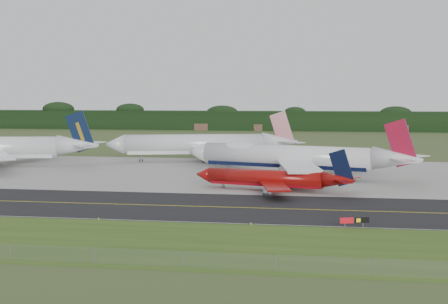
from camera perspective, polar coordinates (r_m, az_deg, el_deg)
ground at (r=127.85m, az=3.59°, el=-4.83°), size 600.00×600.00×0.00m
grass_verge at (r=93.78m, az=1.59°, el=-8.53°), size 400.00×30.00×0.01m
taxiway at (r=123.93m, az=3.42°, el=-5.14°), size 400.00×32.00×0.02m
apron at (r=178.14m, az=5.11°, el=-1.99°), size 400.00×78.00×0.01m
taxiway_centreline at (r=123.93m, az=3.42°, el=-5.14°), size 400.00×0.40×0.00m
taxiway_edge_line at (r=108.79m, az=2.64°, el=-6.59°), size 400.00×0.25×0.00m
perimeter_fence at (r=81.04m, az=0.41°, el=-9.94°), size 320.00×0.10×320.00m
horizon_treeline at (r=399.66m, az=7.23°, el=2.77°), size 700.00×25.00×12.00m
jet_ba_747 at (r=169.41m, az=6.40°, el=-0.46°), size 64.56×52.33×16.50m
jet_red_737 at (r=145.62m, az=4.54°, el=-2.46°), size 38.26×30.68×10.40m
jet_star_tail at (r=209.41m, az=-1.82°, el=0.67°), size 63.96×52.42×17.07m
taxiway_sign at (r=108.07m, az=11.84°, el=-6.14°), size 4.94×1.73×1.71m
edge_marker_left at (r=114.06m, az=-11.39°, el=-6.02°), size 0.16×0.16×0.50m
edge_marker_center at (r=107.80m, az=2.47°, el=-6.58°), size 0.16×0.16×0.50m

